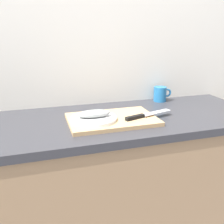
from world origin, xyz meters
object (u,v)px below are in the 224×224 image
at_px(white_plate, 94,118).
at_px(chef_knife, 143,115).
at_px(fish_fillet, 94,114).
at_px(coffee_mug_0, 160,94).
at_px(cutting_board, 112,119).

relative_size(white_plate, chef_knife, 0.79).
distance_m(white_plate, fish_fillet, 0.03).
relative_size(fish_fillet, chef_knife, 0.59).
distance_m(white_plate, coffee_mug_0, 0.60).
height_order(white_plate, coffee_mug_0, coffee_mug_0).
distance_m(cutting_board, fish_fillet, 0.11).
relative_size(cutting_board, fish_fillet, 2.63).
relative_size(white_plate, coffee_mug_0, 1.85).
bearing_deg(fish_fillet, white_plate, 0.00).
bearing_deg(coffee_mug_0, fish_fillet, -150.48).
bearing_deg(fish_fillet, coffee_mug_0, 29.52).
relative_size(cutting_board, coffee_mug_0, 3.64).
bearing_deg(white_plate, coffee_mug_0, 29.52).
distance_m(fish_fillet, coffee_mug_0, 0.59).
height_order(cutting_board, coffee_mug_0, coffee_mug_0).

